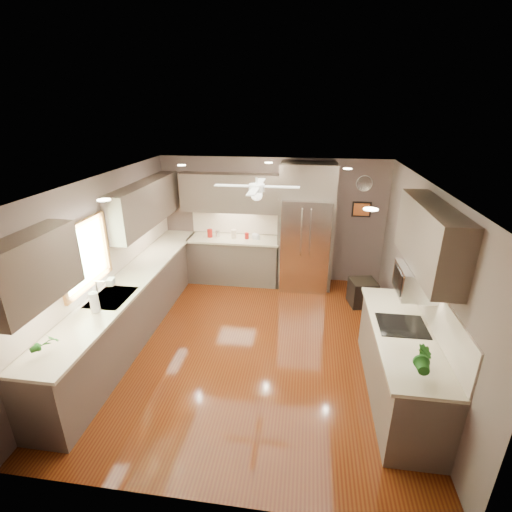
% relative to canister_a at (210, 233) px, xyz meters
% --- Properties ---
extents(floor, '(5.00, 5.00, 0.00)m').
position_rel_canister_a_xyz_m(floor, '(1.22, -2.18, -1.02)').
color(floor, '#481809').
rests_on(floor, ground).
extents(ceiling, '(5.00, 5.00, 0.00)m').
position_rel_canister_a_xyz_m(ceiling, '(1.22, -2.18, 1.48)').
color(ceiling, white).
rests_on(ceiling, ground).
extents(wall_back, '(4.50, 0.00, 4.50)m').
position_rel_canister_a_xyz_m(wall_back, '(1.22, 0.32, 0.23)').
color(wall_back, brown).
rests_on(wall_back, ground).
extents(wall_front, '(4.50, 0.00, 4.50)m').
position_rel_canister_a_xyz_m(wall_front, '(1.22, -4.68, 0.23)').
color(wall_front, brown).
rests_on(wall_front, ground).
extents(wall_left, '(0.00, 5.00, 5.00)m').
position_rel_canister_a_xyz_m(wall_left, '(-1.03, -2.18, 0.23)').
color(wall_left, brown).
rests_on(wall_left, ground).
extents(wall_right, '(0.00, 5.00, 5.00)m').
position_rel_canister_a_xyz_m(wall_right, '(3.47, -2.18, 0.23)').
color(wall_right, brown).
rests_on(wall_right, ground).
extents(canister_a, '(0.11, 0.11, 0.17)m').
position_rel_canister_a_xyz_m(canister_a, '(0.00, 0.00, 0.00)').
color(canister_a, maroon).
rests_on(canister_a, back_run).
extents(canister_b, '(0.10, 0.10, 0.14)m').
position_rel_canister_a_xyz_m(canister_b, '(0.16, 0.03, -0.01)').
color(canister_b, silver).
rests_on(canister_b, back_run).
extents(canister_c, '(0.13, 0.13, 0.17)m').
position_rel_canister_a_xyz_m(canister_c, '(0.49, 0.01, 0.01)').
color(canister_c, beige).
rests_on(canister_c, back_run).
extents(canister_d, '(0.12, 0.12, 0.13)m').
position_rel_canister_a_xyz_m(canister_d, '(0.76, 0.00, -0.02)').
color(canister_d, maroon).
rests_on(canister_d, back_run).
extents(soap_bottle, '(0.11, 0.11, 0.21)m').
position_rel_canister_a_xyz_m(soap_bottle, '(-0.84, -2.40, 0.02)').
color(soap_bottle, white).
rests_on(soap_bottle, left_run).
extents(potted_plant_left, '(0.19, 0.16, 0.30)m').
position_rel_canister_a_xyz_m(potted_plant_left, '(-0.72, -4.00, 0.07)').
color(potted_plant_left, '#1B5418').
rests_on(potted_plant_left, left_run).
extents(potted_plant_right, '(0.21, 0.18, 0.36)m').
position_rel_canister_a_xyz_m(potted_plant_right, '(3.12, -3.77, 0.10)').
color(potted_plant_right, '#1B5418').
rests_on(potted_plant_right, right_run).
extents(bowl, '(0.26, 0.26, 0.05)m').
position_rel_canister_a_xyz_m(bowl, '(0.94, 0.01, -0.06)').
color(bowl, beige).
rests_on(bowl, back_run).
extents(left_run, '(0.65, 4.70, 1.45)m').
position_rel_canister_a_xyz_m(left_run, '(-0.74, -2.03, -0.54)').
color(left_run, '#50453A').
rests_on(left_run, ground).
extents(back_run, '(1.85, 0.65, 1.45)m').
position_rel_canister_a_xyz_m(back_run, '(0.49, 0.02, -0.54)').
color(back_run, '#50453A').
rests_on(back_run, ground).
extents(uppers, '(4.50, 4.70, 0.95)m').
position_rel_canister_a_xyz_m(uppers, '(0.48, -1.47, 0.85)').
color(uppers, '#50453A').
rests_on(uppers, wall_left).
extents(window, '(0.05, 1.12, 0.92)m').
position_rel_canister_a_xyz_m(window, '(-1.00, -2.68, 0.53)').
color(window, '#BFF2B2').
rests_on(window, wall_left).
extents(sink, '(0.50, 0.70, 0.32)m').
position_rel_canister_a_xyz_m(sink, '(-0.71, -2.68, -0.11)').
color(sink, silver).
rests_on(sink, left_run).
extents(refrigerator, '(1.06, 0.75, 2.45)m').
position_rel_canister_a_xyz_m(refrigerator, '(1.92, -0.03, 0.17)').
color(refrigerator, silver).
rests_on(refrigerator, ground).
extents(right_run, '(0.70, 2.20, 1.45)m').
position_rel_canister_a_xyz_m(right_run, '(3.15, -2.98, -0.54)').
color(right_run, '#50453A').
rests_on(right_run, ground).
extents(microwave, '(0.43, 0.55, 0.34)m').
position_rel_canister_a_xyz_m(microwave, '(3.24, -2.73, 0.46)').
color(microwave, silver).
rests_on(microwave, wall_right).
extents(ceiling_fan, '(1.18, 1.18, 0.32)m').
position_rel_canister_a_xyz_m(ceiling_fan, '(1.22, -1.88, 1.31)').
color(ceiling_fan, white).
rests_on(ceiling_fan, ceiling).
extents(recessed_lights, '(2.84, 3.14, 0.01)m').
position_rel_canister_a_xyz_m(recessed_lights, '(1.18, -1.78, 1.47)').
color(recessed_lights, white).
rests_on(recessed_lights, ceiling).
extents(wall_clock, '(0.30, 0.03, 0.30)m').
position_rel_canister_a_xyz_m(wall_clock, '(2.97, 0.30, 1.03)').
color(wall_clock, white).
rests_on(wall_clock, wall_back).
extents(framed_print, '(0.36, 0.03, 0.30)m').
position_rel_canister_a_xyz_m(framed_print, '(2.97, 0.29, 0.53)').
color(framed_print, black).
rests_on(framed_print, wall_back).
extents(stool, '(0.52, 0.52, 0.50)m').
position_rel_canister_a_xyz_m(stool, '(3.00, -0.67, -0.78)').
color(stool, black).
rests_on(stool, ground).
extents(paper_towel, '(0.11, 0.11, 0.29)m').
position_rel_canister_a_xyz_m(paper_towel, '(-0.71, -3.09, 0.06)').
color(paper_towel, white).
rests_on(paper_towel, left_run).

